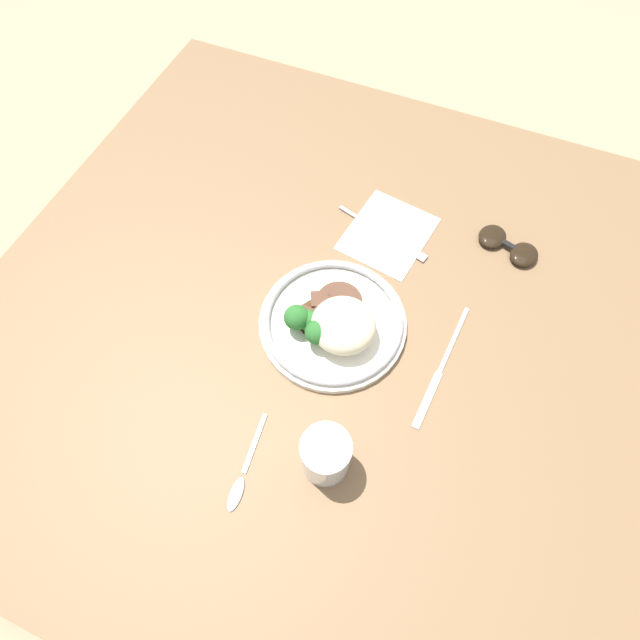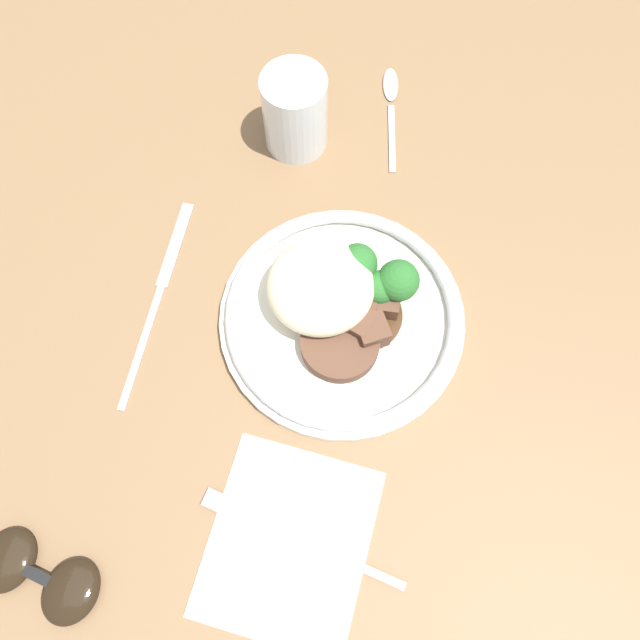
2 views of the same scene
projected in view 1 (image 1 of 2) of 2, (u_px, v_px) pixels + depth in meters
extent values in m
plane|color=#998466|center=(348.00, 333.00, 0.86)|extent=(8.00, 8.00, 0.00)
cube|color=brown|center=(349.00, 328.00, 0.84)|extent=(1.12, 1.23, 0.05)
cube|color=white|center=(387.00, 233.00, 0.91)|extent=(0.18, 0.16, 0.00)
cylinder|color=silver|center=(333.00, 323.00, 0.81)|extent=(0.24, 0.24, 0.01)
torus|color=#B2B2B7|center=(333.00, 320.00, 0.80)|extent=(0.23, 0.23, 0.01)
ellipsoid|color=beige|center=(345.00, 326.00, 0.77)|extent=(0.10, 0.10, 0.06)
cylinder|color=brown|center=(339.00, 304.00, 0.81)|extent=(0.08, 0.08, 0.02)
cylinder|color=#472D19|center=(320.00, 319.00, 0.81)|extent=(0.08, 0.08, 0.00)
cube|color=brown|center=(322.00, 315.00, 0.80)|extent=(0.03, 0.03, 0.03)
cube|color=brown|center=(319.00, 304.00, 0.81)|extent=(0.04, 0.04, 0.03)
cube|color=brown|center=(335.00, 313.00, 0.80)|extent=(0.03, 0.03, 0.03)
cube|color=brown|center=(326.00, 309.00, 0.80)|extent=(0.04, 0.04, 0.03)
cube|color=brown|center=(328.00, 324.00, 0.79)|extent=(0.04, 0.04, 0.03)
cube|color=brown|center=(306.00, 316.00, 0.80)|extent=(0.02, 0.02, 0.02)
cylinder|color=#568442|center=(317.00, 339.00, 0.78)|extent=(0.01, 0.01, 0.02)
sphere|color=#286628|center=(317.00, 332.00, 0.76)|extent=(0.04, 0.04, 0.04)
cylinder|color=#568442|center=(297.00, 324.00, 0.80)|extent=(0.01, 0.01, 0.02)
sphere|color=#286628|center=(297.00, 317.00, 0.78)|extent=(0.04, 0.04, 0.04)
cylinder|color=#568442|center=(308.00, 326.00, 0.80)|extent=(0.01, 0.01, 0.01)
sphere|color=#286628|center=(308.00, 320.00, 0.78)|extent=(0.03, 0.03, 0.03)
cylinder|color=#568442|center=(317.00, 330.00, 0.79)|extent=(0.01, 0.01, 0.01)
sphere|color=#286628|center=(317.00, 325.00, 0.78)|extent=(0.03, 0.03, 0.03)
cylinder|color=yellow|center=(326.00, 457.00, 0.68)|extent=(0.06, 0.06, 0.08)
cylinder|color=silver|center=(326.00, 455.00, 0.68)|extent=(0.07, 0.07, 0.09)
cube|color=#ADADB2|center=(365.00, 222.00, 0.92)|extent=(0.04, 0.11, 0.00)
cube|color=#ADADB2|center=(409.00, 249.00, 0.89)|extent=(0.03, 0.07, 0.00)
cube|color=#ADADB2|center=(453.00, 341.00, 0.81)|extent=(0.13, 0.02, 0.00)
cube|color=#ADADB2|center=(427.00, 400.00, 0.76)|extent=(0.10, 0.02, 0.00)
cube|color=#ADADB2|center=(255.00, 443.00, 0.73)|extent=(0.09, 0.02, 0.00)
ellipsoid|color=#ADADB2|center=(236.00, 494.00, 0.69)|extent=(0.05, 0.02, 0.01)
ellipsoid|color=black|center=(492.00, 236.00, 0.89)|extent=(0.07, 0.06, 0.02)
ellipsoid|color=black|center=(524.00, 255.00, 0.88)|extent=(0.07, 0.06, 0.02)
cube|color=black|center=(508.00, 245.00, 0.88)|extent=(0.02, 0.03, 0.00)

